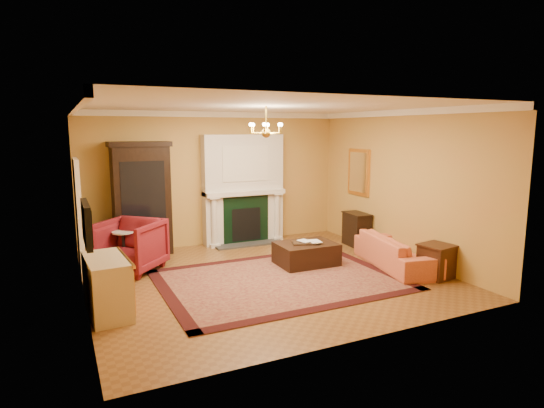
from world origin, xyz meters
TOP-DOWN VIEW (x-y plane):
  - floor at (0.00, 0.00)m, footprint 6.00×5.50m
  - ceiling at (0.00, 0.00)m, footprint 6.00×5.50m
  - wall_back at (0.00, 2.76)m, footprint 6.00×0.02m
  - wall_front at (0.00, -2.76)m, footprint 6.00×0.02m
  - wall_left at (-3.01, 0.00)m, footprint 0.02×5.50m
  - wall_right at (3.01, 0.00)m, footprint 0.02×5.50m
  - fireplace at (0.60, 2.57)m, footprint 1.90×0.70m
  - crown_molding at (0.00, 0.96)m, footprint 6.00×5.50m
  - doorway at (-2.95, 1.70)m, footprint 0.08×1.05m
  - tv_panel at (-2.95, -0.60)m, footprint 0.09×0.95m
  - gilt_mirror at (2.97, 1.40)m, footprint 0.06×0.76m
  - chandelier at (-0.00, 0.00)m, footprint 0.63×0.55m
  - oriental_rug at (0.13, -0.26)m, footprint 4.06×3.05m
  - china_cabinet at (-1.71, 2.49)m, footprint 1.15×0.54m
  - wingback_armchair at (-2.14, 1.38)m, footprint 1.42×1.42m
  - pedestal_table at (-2.22, 1.66)m, footprint 0.40×0.40m
  - commode at (-2.73, -0.53)m, footprint 0.60×1.14m
  - coral_sofa at (2.50, -0.50)m, footprint 1.00×2.14m
  - end_table at (2.72, -1.32)m, footprint 0.57×0.57m
  - console_table at (2.78, 1.16)m, footprint 0.42×0.68m
  - leather_ottoman at (1.01, 0.35)m, footprint 1.14×0.84m
  - ottoman_tray at (0.95, 0.34)m, footprint 0.52×0.46m
  - book_a at (0.89, 0.33)m, footprint 0.20×0.07m
  - book_b at (1.04, 0.27)m, footprint 0.21×0.06m
  - topiary_left at (-0.13, 2.53)m, footprint 0.15×0.15m
  - topiary_right at (1.18, 2.53)m, footprint 0.15×0.15m

SIDE VIEW (x-z plane):
  - floor at x=0.00m, z-range -0.02..0.00m
  - oriental_rug at x=0.13m, z-range 0.00..0.02m
  - leather_ottoman at x=1.01m, z-range 0.02..0.43m
  - end_table at x=2.72m, z-range 0.00..0.57m
  - console_table at x=2.78m, z-range 0.00..0.73m
  - coral_sofa at x=2.50m, z-range 0.00..0.81m
  - commode at x=-2.73m, z-range 0.00..0.82m
  - pedestal_table at x=-2.22m, z-range 0.06..0.77m
  - ottoman_tray at x=0.95m, z-range 0.43..0.46m
  - wingback_armchair at x=-2.14m, z-range 0.00..1.07m
  - book_a at x=0.89m, z-range 0.46..0.72m
  - book_b at x=1.04m, z-range 0.46..0.75m
  - doorway at x=-2.95m, z-range 0.00..2.10m
  - china_cabinet at x=-1.71m, z-range 0.00..2.27m
  - fireplace at x=0.60m, z-range -0.06..2.44m
  - tv_panel at x=-2.95m, z-range 1.06..1.64m
  - topiary_right at x=1.18m, z-range 1.25..1.65m
  - topiary_left at x=-0.13m, z-range 1.25..1.66m
  - wall_back at x=0.00m, z-range 0.00..3.00m
  - wall_front at x=0.00m, z-range 0.00..3.00m
  - wall_left at x=-3.01m, z-range 0.00..3.00m
  - wall_right at x=3.01m, z-range 0.00..3.00m
  - gilt_mirror at x=2.97m, z-range 1.12..2.17m
  - chandelier at x=0.00m, z-range 2.34..2.87m
  - crown_molding at x=0.00m, z-range 2.88..3.00m
  - ceiling at x=0.00m, z-range 3.00..3.02m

